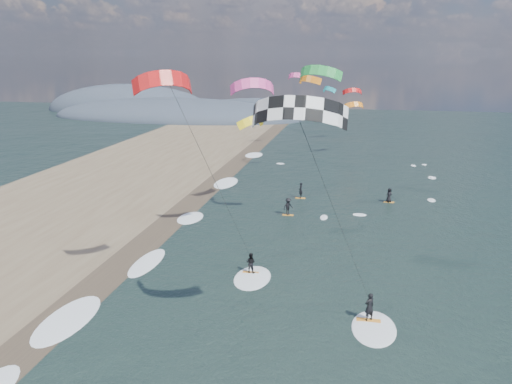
# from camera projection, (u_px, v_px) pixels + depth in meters

# --- Properties ---
(wet_sand_strip) EXTENTS (3.00, 240.00, 0.00)m
(wet_sand_strip) POSITION_uv_depth(u_px,v_px,m) (93.00, 289.00, 34.10)
(wet_sand_strip) COLOR #382D23
(wet_sand_strip) RESTS_ON ground
(coastal_hills) EXTENTS (80.00, 41.00, 15.00)m
(coastal_hills) POSITION_uv_depth(u_px,v_px,m) (168.00, 114.00, 132.82)
(coastal_hills) COLOR #3D4756
(coastal_hills) RESTS_ON ground
(kitesurfer_near_a) EXTENTS (7.79, 8.34, 14.37)m
(kitesurfer_near_a) POSITION_uv_depth(u_px,v_px,m) (313.00, 159.00, 23.11)
(kitesurfer_near_a) COLOR orange
(kitesurfer_near_a) RESTS_ON ground
(kitesurfer_near_b) EXTENTS (6.91, 8.88, 15.20)m
(kitesurfer_near_b) POSITION_uv_depth(u_px,v_px,m) (200.00, 154.00, 30.58)
(kitesurfer_near_b) COLOR orange
(kitesurfer_near_b) RESTS_ON ground
(far_kitesurfers) EXTENTS (11.26, 7.68, 1.79)m
(far_kitesurfers) POSITION_uv_depth(u_px,v_px,m) (317.00, 200.00, 51.78)
(far_kitesurfers) COLOR orange
(far_kitesurfers) RESTS_ON ground
(bg_kite_field) EXTENTS (13.47, 65.71, 7.49)m
(bg_kite_field) POSITION_uv_depth(u_px,v_px,m) (316.00, 88.00, 65.18)
(bg_kite_field) COLOR #D83F8C
(bg_kite_field) RESTS_ON ground
(shoreline_surf) EXTENTS (2.40, 79.40, 0.11)m
(shoreline_surf) POSITION_uv_depth(u_px,v_px,m) (139.00, 263.00, 38.35)
(shoreline_surf) COLOR white
(shoreline_surf) RESTS_ON ground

